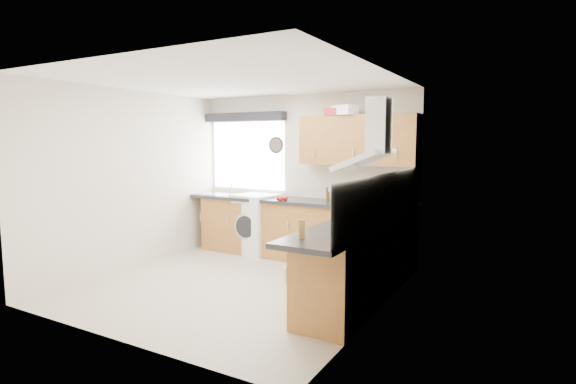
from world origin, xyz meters
The scene contains 33 objects.
ground_plane centered at (0.00, 0.00, 0.00)m, with size 3.60×3.60×0.00m, color beige.
ceiling centered at (0.00, 0.00, 2.50)m, with size 3.60×3.60×0.02m, color white.
wall_back centered at (0.00, 1.80, 1.25)m, with size 3.60×0.02×2.50m, color silver.
wall_front centered at (0.00, -1.80, 1.25)m, with size 3.60×0.02×2.50m, color silver.
wall_left centered at (-1.80, 0.00, 1.25)m, with size 0.02×3.60×2.50m, color silver.
wall_right centered at (1.80, 0.00, 1.25)m, with size 0.02×3.60×2.50m, color silver.
window centered at (-1.05, 1.79, 1.55)m, with size 1.40×0.02×1.10m, color white.
window_blind centered at (-1.05, 1.70, 2.18)m, with size 1.50×0.18×0.14m, color black.
splashback centered at (1.79, 0.30, 1.18)m, with size 0.01×3.00×0.54m, color white.
base_cab_back centered at (-0.10, 1.51, 0.43)m, with size 3.00×0.58×0.86m, color #955E29.
base_cab_corner centered at (1.50, 1.50, 0.43)m, with size 0.60×0.60×0.86m, color #955E29.
base_cab_right centered at (1.51, 0.15, 0.43)m, with size 0.58×2.10×0.86m, color #955E29.
worktop_back centered at (0.00, 1.50, 0.89)m, with size 3.60×0.62×0.05m, color black.
worktop_right centered at (1.50, 0.00, 0.89)m, with size 0.62×2.42×0.05m, color black.
sink centered at (-1.33, 1.50, 0.95)m, with size 0.84×0.46×0.10m, color silver, non-canonical shape.
oven centered at (1.50, 0.30, 0.42)m, with size 0.56×0.58×0.85m, color black.
hob_plate centered at (1.50, 0.30, 0.92)m, with size 0.52×0.52×0.01m, color silver.
extractor_hood centered at (1.60, 0.30, 1.77)m, with size 0.52×0.78×0.66m, color silver, non-canonical shape.
upper_cabinets centered at (0.95, 1.62, 1.80)m, with size 1.70×0.35×0.70m, color #955E29.
washing_machine centered at (-0.70, 1.52, 0.47)m, with size 0.64×0.62×0.94m, color white.
wall_clock centered at (-0.50, 1.78, 1.72)m, with size 0.27×0.27×0.04m, color black.
casserole centered at (0.79, 1.52, 2.22)m, with size 0.32×0.23×0.13m, color white.
storage_box centered at (0.61, 1.52, 2.20)m, with size 0.21×0.18×0.10m, color #AD2930.
utensil_pot centered at (1.15, 1.35, 0.99)m, with size 0.11×0.11×0.15m, color #A49C90.
kitchen_roll centered at (1.62, 1.05, 1.02)m, with size 0.10×0.10×0.23m, color white.
tomato_cluster centered at (-0.10, 1.30, 0.94)m, with size 0.15×0.15×0.07m, color #B1180A, non-canonical shape.
jar_0 centered at (0.52, 1.53, 1.01)m, with size 0.04×0.04×0.21m, color brown.
jar_1 centered at (0.51, 1.58, 0.98)m, with size 0.06×0.06×0.14m, color olive.
jar_2 centered at (0.79, 1.35, 1.01)m, with size 0.04×0.04×0.20m, color #A69B39.
jar_3 centered at (0.88, 1.49, 0.96)m, with size 0.04×0.04×0.09m, color black.
jar_4 centered at (0.74, 1.46, 0.97)m, with size 0.06×0.06×0.13m, color #1A4217.
jar_5 centered at (1.13, 1.48, 1.04)m, with size 0.06×0.06×0.25m, color navy.
bottle_0 centered at (1.37, -0.88, 1.00)m, with size 0.06×0.06×0.17m, color olive.
Camera 1 is at (3.21, -4.41, 1.78)m, focal length 28.00 mm.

